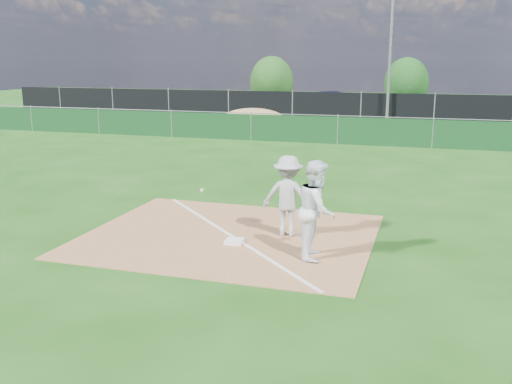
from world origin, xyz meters
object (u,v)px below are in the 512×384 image
(car_left, at_px, (251,103))
(car_mid, at_px, (334,104))
(light_pole, at_px, (390,53))
(runner, at_px, (317,209))
(play_at_first, at_px, (288,196))
(car_right, at_px, (446,111))
(tree_mid, at_px, (406,83))
(first_base, at_px, (234,241))
(tree_left, at_px, (272,81))

(car_left, xyz_separation_m, car_mid, (5.55, 0.49, 0.08))
(light_pole, bearing_deg, runner, -88.67)
(play_at_first, relative_size, car_right, 0.62)
(runner, xyz_separation_m, tree_mid, (-0.10, 33.50, 1.02))
(first_base, distance_m, tree_left, 33.16)
(first_base, xyz_separation_m, tree_left, (-8.25, 32.06, 1.94))
(light_pole, height_order, car_left, light_pole)
(tree_left, bearing_deg, tree_mid, 6.69)
(car_right, distance_m, tree_left, 14.02)
(light_pole, xyz_separation_m, tree_mid, (0.43, 11.03, -2.05))
(tree_left, bearing_deg, light_pole, -46.16)
(play_at_first, relative_size, runner, 1.37)
(light_pole, bearing_deg, tree_mid, 87.78)
(play_at_first, xyz_separation_m, car_mid, (-3.53, 26.41, -0.08))
(car_right, bearing_deg, light_pole, 161.74)
(light_pole, relative_size, tree_left, 2.06)
(car_mid, bearing_deg, play_at_first, -159.31)
(play_at_first, distance_m, car_mid, 26.65)
(car_left, distance_m, tree_mid, 11.82)
(light_pole, xyz_separation_m, car_left, (-9.41, 4.59, -3.29))
(light_pole, relative_size, car_left, 1.96)
(car_mid, bearing_deg, car_right, -85.45)
(runner, relative_size, tree_left, 0.48)
(car_left, height_order, tree_mid, tree_mid)
(play_at_first, bearing_deg, car_mid, 97.62)
(car_left, bearing_deg, runner, -171.46)
(light_pole, xyz_separation_m, runner, (0.52, -22.47, -3.06))
(runner, height_order, car_right, runner)
(light_pole, relative_size, car_right, 1.94)
(light_pole, height_order, tree_mid, light_pole)
(car_right, relative_size, tree_left, 1.06)
(light_pole, xyz_separation_m, first_base, (-1.22, -22.19, -3.94))
(light_pole, bearing_deg, car_left, 154.00)
(play_at_first, bearing_deg, first_base, -136.31)
(first_base, bearing_deg, tree_mid, 87.15)
(car_right, bearing_deg, tree_left, 85.41)
(first_base, bearing_deg, car_left, 107.00)
(play_at_first, xyz_separation_m, car_right, (3.51, 25.35, -0.27))
(runner, xyz_separation_m, car_right, (2.67, 26.50, -0.33))
(runner, height_order, tree_mid, tree_mid)
(light_pole, height_order, car_mid, light_pole)
(car_left, bearing_deg, play_at_first, -172.29)
(car_left, height_order, tree_left, tree_left)
(first_base, xyz_separation_m, car_right, (4.42, 26.22, 0.55))
(tree_left, xyz_separation_m, tree_mid, (9.90, 1.16, -0.04))
(car_left, bearing_deg, tree_left, -10.93)
(runner, distance_m, car_left, 28.83)
(car_left, relative_size, car_mid, 0.86)
(first_base, distance_m, car_right, 26.59)
(runner, distance_m, tree_left, 33.86)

